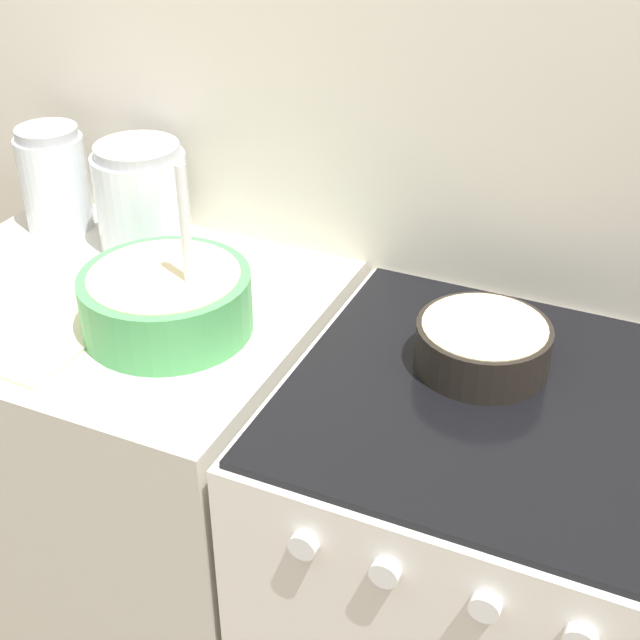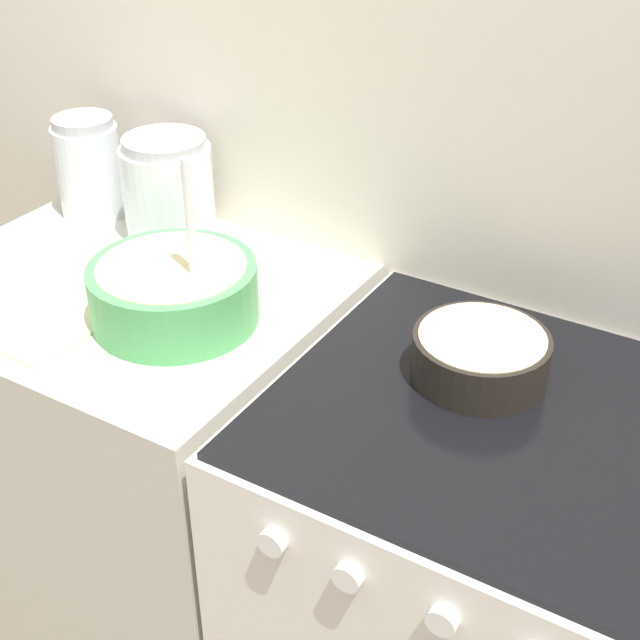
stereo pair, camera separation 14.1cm
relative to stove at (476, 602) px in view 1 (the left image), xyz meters
The scene contains 8 objects.
wall_back 0.89m from the stove, 135.86° to the left, with size 4.48×0.05×2.40m.
countertop_cabinet 0.71m from the stove, behind, with size 0.74×0.62×0.89m.
stove is the anchor object (origin of this frame).
mixing_bowl 0.75m from the stove, behind, with size 0.28×0.28×0.30m.
baking_pan 0.49m from the stove, 128.98° to the left, with size 0.21×0.21×0.07m.
storage_jar_left 1.12m from the stove, 168.24° to the left, with size 0.13×0.13×0.21m.
storage_jar_middle 0.95m from the stove, 165.19° to the left, with size 0.18×0.18×0.20m.
recipe_page 0.87m from the stove, 168.01° to the right, with size 0.17×0.24×0.01m.
Camera 1 is at (0.53, -0.76, 1.70)m, focal length 50.00 mm.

